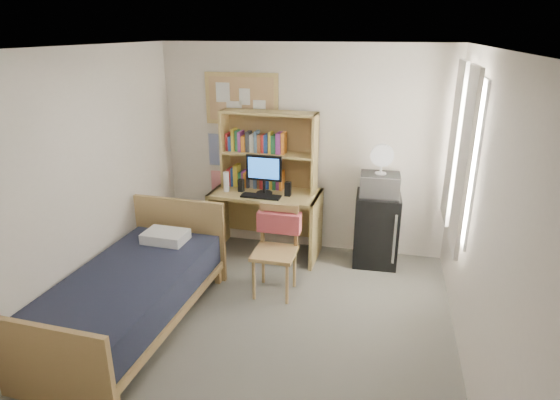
% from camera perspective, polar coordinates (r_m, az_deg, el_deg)
% --- Properties ---
extents(floor, '(3.60, 4.20, 0.02)m').
position_cam_1_polar(floor, '(4.60, -2.50, -16.53)').
color(floor, slate).
rests_on(floor, ground).
extents(ceiling, '(3.60, 4.20, 0.02)m').
position_cam_1_polar(ceiling, '(3.70, -3.13, 17.97)').
color(ceiling, silver).
rests_on(ceiling, wall_back).
extents(wall_back, '(3.60, 0.04, 2.60)m').
position_cam_1_polar(wall_back, '(5.92, 2.77, 6.04)').
color(wall_back, white).
rests_on(wall_back, floor).
extents(wall_front, '(3.60, 0.04, 2.60)m').
position_cam_1_polar(wall_front, '(2.28, -18.16, -20.04)').
color(wall_front, white).
rests_on(wall_front, floor).
extents(wall_left, '(0.04, 4.20, 2.60)m').
position_cam_1_polar(wall_left, '(4.76, -24.13, 0.73)').
color(wall_left, white).
rests_on(wall_left, floor).
extents(wall_right, '(0.04, 4.20, 2.60)m').
position_cam_1_polar(wall_right, '(3.91, 23.58, -3.23)').
color(wall_right, white).
rests_on(wall_right, floor).
extents(window_unit, '(0.10, 1.40, 1.70)m').
position_cam_1_polar(window_unit, '(4.94, 21.28, 5.43)').
color(window_unit, white).
rests_on(window_unit, wall_right).
extents(curtain_left, '(0.04, 0.55, 1.70)m').
position_cam_1_polar(curtain_left, '(4.55, 21.52, 4.23)').
color(curtain_left, white).
rests_on(curtain_left, wall_right).
extents(curtain_right, '(0.04, 0.55, 1.70)m').
position_cam_1_polar(curtain_right, '(5.32, 20.44, 6.51)').
color(curtain_right, white).
rests_on(curtain_right, wall_right).
extents(bulletin_board, '(0.94, 0.03, 0.64)m').
position_cam_1_polar(bulletin_board, '(5.97, -4.71, 12.18)').
color(bulletin_board, tan).
rests_on(bulletin_board, wall_back).
extents(poster_wave, '(0.30, 0.01, 0.42)m').
position_cam_1_polar(poster_wave, '(6.21, -7.35, 6.09)').
color(poster_wave, '#27409F').
rests_on(poster_wave, wall_back).
extents(poster_japan, '(0.28, 0.01, 0.36)m').
position_cam_1_polar(poster_japan, '(6.34, -7.16, 1.96)').
color(poster_japan, red).
rests_on(poster_japan, wall_back).
extents(desk, '(1.36, 0.72, 0.84)m').
position_cam_1_polar(desk, '(5.95, -1.71, -2.83)').
color(desk, tan).
rests_on(desk, floor).
extents(desk_chair, '(0.50, 0.50, 0.98)m').
position_cam_1_polar(desk_chair, '(5.03, -0.68, -6.40)').
color(desk_chair, tan).
rests_on(desk_chair, floor).
extents(mini_fridge, '(0.54, 0.54, 0.89)m').
position_cam_1_polar(mini_fridge, '(5.84, 11.66, -3.46)').
color(mini_fridge, black).
rests_on(mini_fridge, floor).
extents(bed, '(1.14, 2.15, 0.58)m').
position_cam_1_polar(bed, '(4.80, -17.77, -11.59)').
color(bed, black).
rests_on(bed, floor).
extents(hutch, '(1.20, 0.35, 0.97)m').
position_cam_1_polar(hutch, '(5.80, -1.37, 5.99)').
color(hutch, tan).
rests_on(hutch, desk).
extents(monitor, '(0.44, 0.05, 0.47)m').
position_cam_1_polar(monitor, '(5.67, -1.96, 3.03)').
color(monitor, black).
rests_on(monitor, desk).
extents(keyboard, '(0.49, 0.17, 0.02)m').
position_cam_1_polar(keyboard, '(5.62, -2.35, 0.44)').
color(keyboard, black).
rests_on(keyboard, desk).
extents(speaker_left, '(0.07, 0.07, 0.16)m').
position_cam_1_polar(speaker_left, '(5.82, -4.76, 1.77)').
color(speaker_left, black).
rests_on(speaker_left, desk).
extents(speaker_right, '(0.07, 0.07, 0.17)m').
position_cam_1_polar(speaker_right, '(5.64, 0.97, 1.35)').
color(speaker_right, black).
rests_on(speaker_right, desk).
extents(water_bottle, '(0.08, 0.08, 0.25)m').
position_cam_1_polar(water_bottle, '(5.83, -6.58, 2.22)').
color(water_bottle, white).
rests_on(water_bottle, desk).
extents(hoodie, '(0.48, 0.15, 0.23)m').
position_cam_1_polar(hoodie, '(5.09, -0.11, -2.71)').
color(hoodie, '#CF4E55').
rests_on(hoodie, desk_chair).
extents(microwave, '(0.47, 0.36, 0.26)m').
position_cam_1_polar(microwave, '(5.62, 12.06, 1.84)').
color(microwave, '#B9B9BE').
rests_on(microwave, mini_fridge).
extents(desk_fan, '(0.27, 0.27, 0.33)m').
position_cam_1_polar(desk_fan, '(5.54, 12.28, 4.75)').
color(desk_fan, white).
rests_on(desk_fan, microwave).
extents(pillow, '(0.47, 0.34, 0.11)m').
position_cam_1_polar(pillow, '(5.20, -13.77, -4.34)').
color(pillow, white).
rests_on(pillow, bed).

